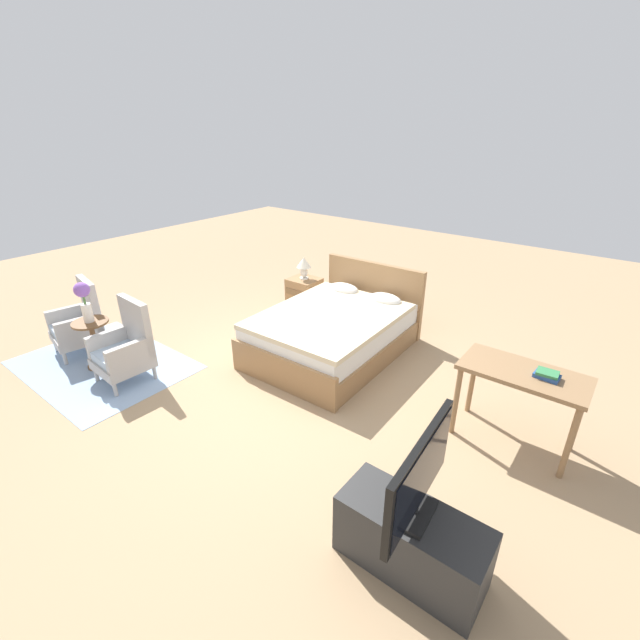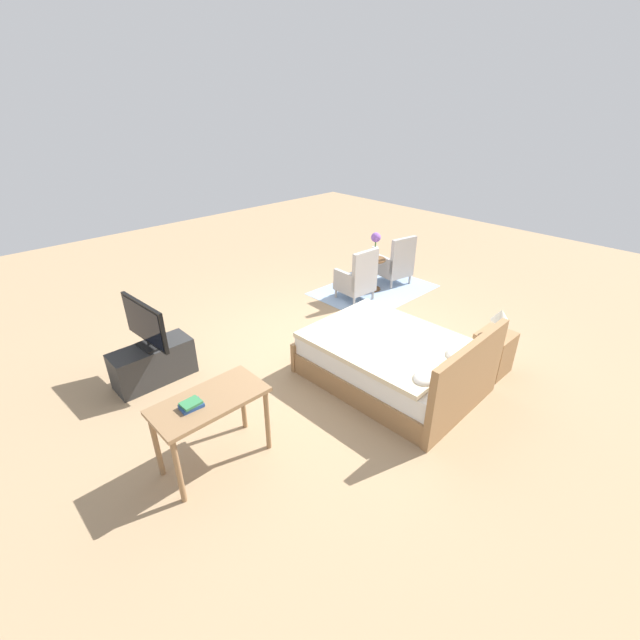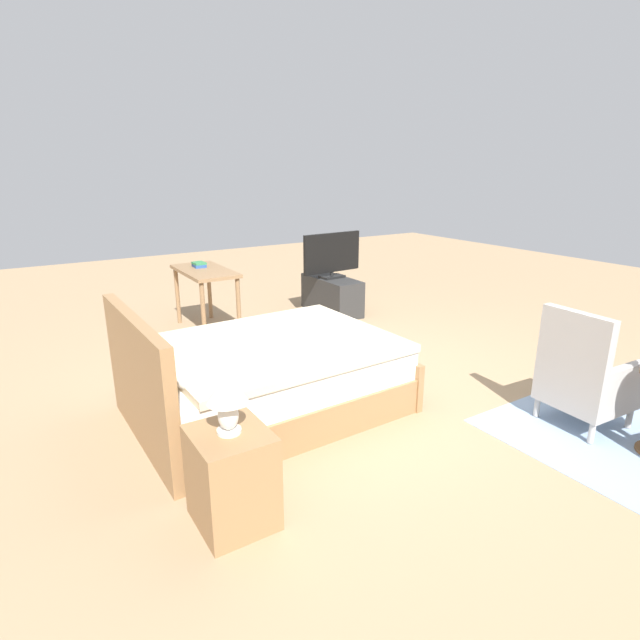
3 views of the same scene
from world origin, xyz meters
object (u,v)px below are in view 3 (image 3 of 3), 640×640
at_px(bed, 262,377).
at_px(armchair_by_window_right, 583,379).
at_px(nightstand, 232,477).
at_px(vanity_desk, 205,279).
at_px(table_lamp, 227,396).
at_px(tv_flatscreen, 332,255).
at_px(book_stack, 199,265).
at_px(tv_stand, 332,295).

bearing_deg(bed, armchair_by_window_right, -127.59).
height_order(nightstand, vanity_desk, vanity_desk).
distance_m(bed, armchair_by_window_right, 2.46).
relative_size(table_lamp, vanity_desk, 0.32).
distance_m(armchair_by_window_right, vanity_desk, 4.09).
bearing_deg(tv_flatscreen, book_stack, 78.93).
height_order(bed, book_stack, bed).
height_order(armchair_by_window_right, nightstand, armchair_by_window_right).
xyz_separation_m(table_lamp, tv_stand, (3.21, -2.80, -0.53)).
bearing_deg(nightstand, book_stack, -17.13).
bearing_deg(table_lamp, tv_flatscreen, -41.03).
height_order(armchair_by_window_right, tv_flatscreen, tv_flatscreen).
xyz_separation_m(table_lamp, vanity_desk, (3.38, -1.10, -0.13)).
bearing_deg(armchair_by_window_right, nightstand, 81.60).
height_order(tv_flatscreen, vanity_desk, tv_flatscreen).
bearing_deg(tv_flatscreen, bed, 135.43).
bearing_deg(bed, nightstand, 146.97).
bearing_deg(book_stack, tv_flatscreen, -101.07).
height_order(nightstand, table_lamp, table_lamp).
height_order(nightstand, tv_stand, nightstand).
height_order(tv_stand, tv_flatscreen, tv_flatscreen).
xyz_separation_m(bed, table_lamp, (-1.11, 0.72, 0.47)).
xyz_separation_m(table_lamp, tv_flatscreen, (3.22, -2.80, 0.02)).
xyz_separation_m(tv_stand, tv_flatscreen, (0.00, 0.00, 0.55)).
relative_size(tv_stand, vanity_desk, 0.92).
height_order(table_lamp, tv_flatscreen, tv_flatscreen).
distance_m(nightstand, tv_flatscreen, 4.29).
distance_m(tv_flatscreen, book_stack, 1.74).
distance_m(bed, vanity_desk, 2.33).
bearing_deg(tv_flatscreen, tv_stand, -176.06).
bearing_deg(book_stack, tv_stand, -101.14).
relative_size(armchair_by_window_right, table_lamp, 2.79).
bearing_deg(nightstand, vanity_desk, -18.00).
relative_size(bed, book_stack, 10.26).
height_order(table_lamp, vanity_desk, table_lamp).
height_order(table_lamp, book_stack, table_lamp).
height_order(tv_stand, book_stack, book_stack).
height_order(bed, vanity_desk, bed).
xyz_separation_m(bed, vanity_desk, (2.27, -0.38, 0.34)).
distance_m(tv_stand, book_stack, 1.82).
distance_m(bed, table_lamp, 1.40).
distance_m(armchair_by_window_right, book_stack, 4.26).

